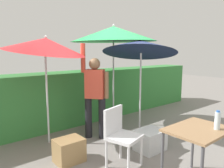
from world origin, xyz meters
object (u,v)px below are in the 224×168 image
Objects in this scene: umbrella_orange at (114,34)px; bottle_water at (217,120)px; umbrella_rainbow at (45,45)px; chair_plastic at (120,133)px; umbrella_yellow at (140,47)px; crate_cardboard at (69,150)px; cooler_box at (150,140)px; person_vendor at (95,92)px; folding_table at (198,136)px.

umbrella_orange is 9.71× the size of bottle_water.
umbrella_orange is (1.61, 0.01, 0.28)m from umbrella_rainbow.
umbrella_orange reaches higher than chair_plastic.
umbrella_yellow is 2.18m from bottle_water.
umbrella_rainbow is at bearing -179.61° from umbrella_orange.
crate_cardboard is 1.80× the size of bottle_water.
umbrella_yellow reaches higher than cooler_box.
umbrella_rainbow is 4.33× the size of cooler_box.
umbrella_yellow is at bearing 32.24° from chair_plastic.
person_vendor is (0.81, -0.38, -0.90)m from umbrella_rainbow.
folding_table is at bearing -66.81° from chair_plastic.
umbrella_yellow is 1.27m from person_vendor.
crate_cardboard reaches higher than cooler_box.
umbrella_rainbow is 2.36× the size of chair_plastic.
umbrella_rainbow is at bearing 129.98° from cooler_box.
umbrella_yellow reaches higher than person_vendor.
umbrella_rainbow is at bearing 85.66° from crate_cardboard.
crate_cardboard is (-1.70, -0.13, -1.63)m from umbrella_yellow.
person_vendor is at bearing 111.17° from cooler_box.
umbrella_yellow is 1.15× the size of person_vendor.
umbrella_orange is 2.46m from cooler_box.
chair_plastic is 2.07× the size of crate_cardboard.
person_vendor is 7.83× the size of bottle_water.
cooler_box is at bearing -121.13° from umbrella_yellow.
umbrella_orange is 1.07× the size of umbrella_yellow.
crate_cardboard is at bearing 157.22° from cooler_box.
umbrella_orange is at bearing 78.31° from bottle_water.
folding_table reaches higher than cooler_box.
person_vendor is (-0.80, -0.39, -1.18)m from umbrella_orange.
umbrella_rainbow is 0.97× the size of umbrella_yellow.
folding_table is (0.90, -2.50, -1.16)m from umbrella_rainbow.
crate_cardboard is at bearing -94.34° from umbrella_rainbow.
bottle_water is (1.05, -2.66, -0.95)m from umbrella_rainbow.
bottle_water is (1.12, -1.75, 0.70)m from crate_cardboard.
person_vendor is 4.36× the size of crate_cardboard.
umbrella_yellow is (0.02, -0.79, -0.30)m from umbrella_orange.
cooler_box is at bearing -22.78° from crate_cardboard.
crate_cardboard is at bearing -148.66° from person_vendor.
umbrella_rainbow is 1.81m from umbrella_yellow.
bottle_water reaches higher than chair_plastic.
chair_plastic is at bearing 116.48° from bottle_water.
chair_plastic is 0.81m from cooler_box.
person_vendor reaches higher than cooler_box.
bottle_water is (0.25, -2.28, -0.05)m from person_vendor.
cooler_box is (-0.41, -0.68, -1.64)m from umbrella_yellow.
person_vendor is at bearing 92.67° from folding_table.
cooler_box is 1.13× the size of crate_cardboard.
person_vendor is 1.38m from cooler_box.
umbrella_yellow reaches higher than umbrella_rainbow.
crate_cardboard is (-0.07, -0.92, -1.65)m from umbrella_rainbow.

